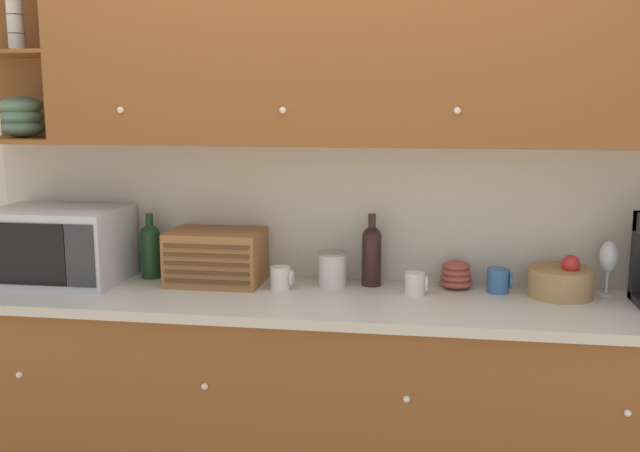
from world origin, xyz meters
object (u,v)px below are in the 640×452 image
Objects in this scene: mug_blue_second at (416,284)px; mug at (499,280)px; fruit_basket at (561,281)px; wine_glass at (609,258)px; microwave at (59,245)px; wine_bottle at (372,253)px; bowl_stack_on_counter at (456,275)px; mug_patterned_third at (281,278)px; storage_canister at (332,269)px; second_wine_bottle at (151,248)px; bread_box at (216,257)px.

mug_blue_second is 0.35m from mug.
fruit_basket is 0.22m from wine_glass.
microwave is 1.78× the size of wine_bottle.
mug_blue_second is 0.91× the size of mug.
wine_bottle reaches higher than fruit_basket.
wine_glass is at bearing 15.19° from fruit_basket.
bowl_stack_on_counter reaches higher than mug_blue_second.
microwave reaches higher than bowl_stack_on_counter.
fruit_basket is at bearing 6.59° from mug_blue_second.
mug_patterned_third is (0.99, 0.02, -0.11)m from microwave.
wine_glass is (1.14, 0.04, 0.08)m from storage_canister.
second_wine_bottle is 1.00m from wine_bottle.
fruit_basket is (1.78, -0.05, -0.07)m from second_wine_bottle.
microwave is 1.00m from mug_patterned_third.
mug_blue_second is at bearing -171.24° from wine_glass.
bowl_stack_on_counter is 0.62m from wine_glass.
fruit_basket is at bearing -1.49° from second_wine_bottle.
second_wine_bottle reaches higher than bowl_stack_on_counter.
mug_patterned_third is 0.68× the size of bowl_stack_on_counter.
wine_bottle reaches higher than bowl_stack_on_counter.
mug_patterned_third is 0.22m from storage_canister.
microwave is at bearing -176.79° from mug.
bread_box is 1.04m from bowl_stack_on_counter.
wine_glass is (0.61, -0.02, 0.10)m from bowl_stack_on_counter.
bread_box is at bearing -175.93° from bowl_stack_on_counter.
wine_bottle is 3.02× the size of mug.
mug_blue_second is at bearing -0.32° from mug_patterned_third.
second_wine_bottle is 0.83m from storage_canister.
bread_box is at bearing 6.45° from microwave.
storage_canister is at bearing 167.16° from mug_blue_second.
wine_glass is at bearing -0.64° from wine_bottle.
second_wine_bottle is at bearing 19.01° from microwave.
bread_box is 1.28× the size of wine_bottle.
storage_canister is 0.53m from bowl_stack_on_counter.
microwave is at bearing -174.97° from bowl_stack_on_counter.
microwave is 2.34m from wine_glass.
mug_patterned_third is at bearing -169.58° from bowl_stack_on_counter.
storage_canister reaches higher than mug_patterned_third.
microwave is 2.45× the size of wine_glass.
microwave reaches higher than mug_patterned_third.
fruit_basket is at bearing 2.17° from microwave.
wine_glass is at bearing 4.96° from mug_patterned_third.
mug is at bearing -0.79° from second_wine_bottle.
microwave is at bearing -160.99° from second_wine_bottle.
bread_box reaches higher than fruit_basket.
fruit_basket is (0.42, -0.07, 0.01)m from bowl_stack_on_counter.
fruit_basket is (1.15, 0.06, 0.01)m from mug_patterned_third.
bread_box is 3.87× the size of mug.
mug_blue_second is at bearing -173.41° from fruit_basket.
storage_canister is at bearing 20.58° from mug_patterned_third.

